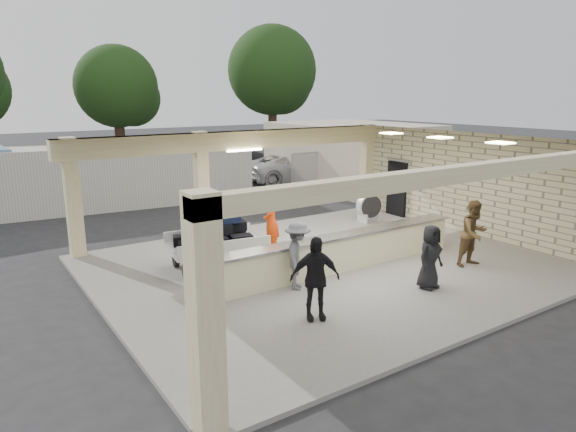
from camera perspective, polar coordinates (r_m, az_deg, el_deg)
ground at (r=14.36m, az=4.20°, el=-5.82°), size 120.00×120.00×0.00m
pavilion at (r=14.61m, az=3.34°, el=0.04°), size 12.01×10.00×3.55m
baggage_counter at (r=13.81m, az=5.52°, el=-4.08°), size 8.20×0.58×0.98m
luggage_cart at (r=13.99m, az=-8.09°, el=-2.62°), size 2.72×1.91×1.47m
drum_fan at (r=19.24m, az=9.01°, el=1.08°), size 0.99×0.52×1.05m
baggage_handler at (r=15.11m, az=-1.87°, el=-0.60°), size 0.71×0.80×1.93m
passenger_a at (r=14.91m, az=19.95°, el=-1.81°), size 0.92×0.47×1.83m
passenger_b at (r=10.74m, az=3.01°, el=-6.91°), size 1.12×0.79×1.80m
passenger_c at (r=12.37m, az=1.08°, el=-4.40°), size 0.98×1.08×1.68m
passenger_d at (r=12.89m, az=15.51°, el=-4.40°), size 0.80×0.39×1.58m
car_white_a at (r=28.17m, az=0.96°, el=5.42°), size 5.81×3.28×1.58m
car_white_b at (r=31.11m, az=4.61°, el=6.04°), size 4.85×2.41×1.47m
car_dark at (r=30.55m, az=-4.06°, el=5.93°), size 4.57×1.99×1.48m
container_white at (r=23.07m, az=-19.19°, el=4.19°), size 12.30×3.63×2.62m
fence at (r=27.85m, az=10.75°, el=5.64°), size 12.06×0.06×2.03m
tree_mid at (r=38.33m, az=-18.11°, el=13.17°), size 6.00×5.60×8.00m
tree_right at (r=42.43m, az=-1.51°, el=15.47°), size 7.20×7.00×10.00m
adjacent_building at (r=27.50m, az=7.08°, el=6.83°), size 6.00×8.00×3.20m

